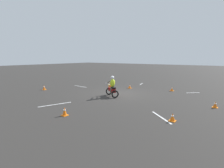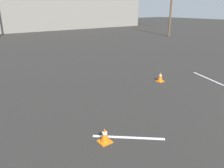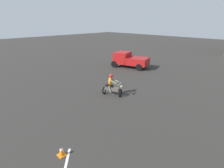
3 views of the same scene
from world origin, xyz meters
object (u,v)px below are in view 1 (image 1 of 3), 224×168
traffic_cone_near_right (172,89)px  traffic_cone_far_center (44,88)px  traffic_cone_mid_center (130,86)px  traffic_cone_far_left (215,105)px  traffic_cone_mid_left (173,117)px  traffic_cone_far_right (65,112)px  motorcycle_rider_foreground (112,87)px  traffic_cone_near_left (110,85)px

traffic_cone_near_right → traffic_cone_far_center: 12.14m
traffic_cone_mid_center → traffic_cone_far_left: 8.28m
traffic_cone_near_right → traffic_cone_mid_left: traffic_cone_mid_left is taller
traffic_cone_mid_left → traffic_cone_far_right: (5.00, 2.54, 0.03)m
traffic_cone_mid_center → traffic_cone_far_left: bearing=159.6°
motorcycle_rider_foreground → traffic_cone_near_left: motorcycle_rider_foreground is taller
traffic_cone_far_right → traffic_cone_far_center: traffic_cone_far_right is taller
traffic_cone_near_right → traffic_cone_far_center: (10.20, 6.59, 0.04)m
traffic_cone_near_left → traffic_cone_near_right: size_ratio=1.05×
traffic_cone_far_center → traffic_cone_far_right: bearing=153.5°
traffic_cone_near_right → traffic_cone_mid_center: bearing=14.9°
traffic_cone_far_left → motorcycle_rider_foreground: bearing=9.1°
motorcycle_rider_foreground → traffic_cone_far_right: (-0.61, 5.30, -0.50)m
traffic_cone_near_left → traffic_cone_far_right: traffic_cone_far_right is taller
traffic_cone_far_right → traffic_cone_near_left: bearing=-68.9°
traffic_cone_far_right → traffic_cone_mid_center: bearing=-82.2°
traffic_cone_near_right → traffic_cone_mid_left: size_ratio=0.91×
traffic_cone_near_left → traffic_cone_mid_left: traffic_cone_mid_left is taller
traffic_cone_far_left → traffic_cone_mid_left: bearing=69.1°
traffic_cone_mid_center → traffic_cone_far_center: size_ratio=0.83×
traffic_cone_mid_left → traffic_cone_far_right: size_ratio=0.89×
traffic_cone_far_center → traffic_cone_far_left: bearing=-169.3°
traffic_cone_near_right → traffic_cone_far_center: size_ratio=0.82×
traffic_cone_far_left → traffic_cone_near_left: bearing=-14.1°
traffic_cone_mid_center → traffic_cone_far_center: traffic_cone_far_center is taller
traffic_cone_near_left → traffic_cone_mid_left: size_ratio=0.96×
traffic_cone_near_right → traffic_cone_far_right: 10.69m
traffic_cone_near_left → traffic_cone_far_left: 10.24m
motorcycle_rider_foreground → traffic_cone_mid_center: 4.11m
traffic_cone_mid_left → traffic_cone_mid_center: bearing=-47.1°
traffic_cone_near_left → traffic_cone_mid_left: 10.59m
traffic_cone_near_left → traffic_cone_far_center: traffic_cone_far_center is taller
traffic_cone_mid_center → traffic_cone_far_left: (-7.76, 2.88, 0.01)m
traffic_cone_mid_center → traffic_cone_far_right: (-1.28, 9.32, 0.04)m
traffic_cone_mid_center → traffic_cone_far_left: traffic_cone_far_left is taller
traffic_cone_far_left → traffic_cone_mid_center: bearing=-20.4°
traffic_cone_far_center → traffic_cone_far_left: traffic_cone_far_center is taller
traffic_cone_near_right → traffic_cone_far_left: bearing=134.4°
traffic_cone_near_right → traffic_cone_mid_left: (-2.36, 7.81, 0.02)m
motorcycle_rider_foreground → traffic_cone_far_center: bearing=135.3°
traffic_cone_mid_center → motorcycle_rider_foreground: bearing=99.5°
traffic_cone_far_left → traffic_cone_far_center: bearing=10.7°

